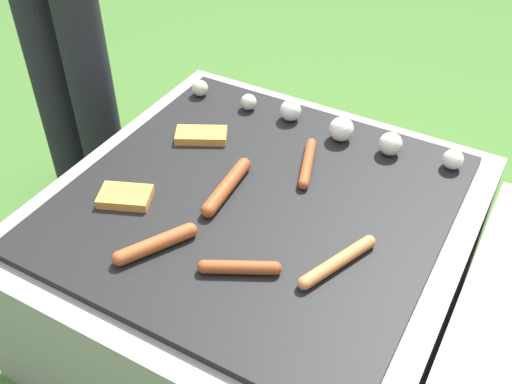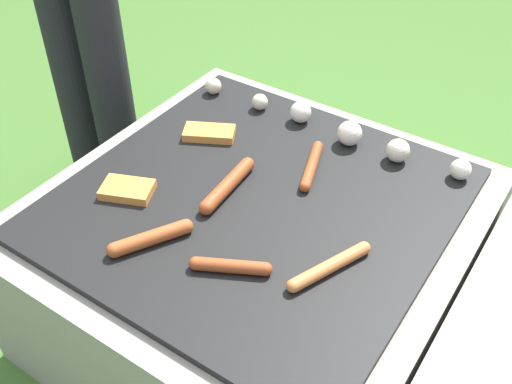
# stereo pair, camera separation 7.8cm
# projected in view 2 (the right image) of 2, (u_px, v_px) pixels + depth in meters

# --- Properties ---
(ground_plane) EXTENTS (14.00, 14.00, 0.00)m
(ground_plane) POSITION_uv_depth(u_px,v_px,m) (256.00, 317.00, 1.53)
(ground_plane) COLOR #3D6628
(grill) EXTENTS (0.87, 0.87, 0.40)m
(grill) POSITION_uv_depth(u_px,v_px,m) (256.00, 264.00, 1.40)
(grill) COLOR gray
(grill) RESTS_ON ground_plane
(sausage_front_left) EXTENTS (0.09, 0.18, 0.03)m
(sausage_front_left) POSITION_uv_depth(u_px,v_px,m) (330.00, 266.00, 1.11)
(sausage_front_left) COLOR #C6753D
(sausage_front_left) RESTS_ON grill
(sausage_front_center) EXTENTS (0.07, 0.17, 0.02)m
(sausage_front_center) POSITION_uv_depth(u_px,v_px,m) (312.00, 166.00, 1.34)
(sausage_front_center) COLOR #93421E
(sausage_front_center) RESTS_ON grill
(sausage_mid_right) EXTENTS (0.10, 0.16, 0.03)m
(sausage_mid_right) POSITION_uv_depth(u_px,v_px,m) (151.00, 238.00, 1.16)
(sausage_mid_right) COLOR #A34C23
(sausage_mid_right) RESTS_ON grill
(sausage_front_right) EXTENTS (0.04, 0.20, 0.03)m
(sausage_front_right) POSITION_uv_depth(u_px,v_px,m) (228.00, 185.00, 1.28)
(sausage_front_right) COLOR #93421E
(sausage_front_right) RESTS_ON grill
(sausage_back_right) EXTENTS (0.14, 0.09, 0.03)m
(sausage_back_right) POSITION_uv_depth(u_px,v_px,m) (230.00, 266.00, 1.11)
(sausage_back_right) COLOR #93421E
(sausage_back_right) RESTS_ON grill
(bread_slice_left) EXTENTS (0.14, 0.11, 0.02)m
(bread_slice_left) POSITION_uv_depth(u_px,v_px,m) (209.00, 133.00, 1.44)
(bread_slice_left) COLOR #D18438
(bread_slice_left) RESTS_ON grill
(bread_slice_center) EXTENTS (0.13, 0.11, 0.02)m
(bread_slice_center) POSITION_uv_depth(u_px,v_px,m) (127.00, 190.00, 1.28)
(bread_slice_center) COLOR #D18438
(bread_slice_center) RESTS_ON grill
(mushroom_row) EXTENTS (0.71, 0.07, 0.06)m
(mushroom_row) POSITION_uv_depth(u_px,v_px,m) (338.00, 128.00, 1.43)
(mushroom_row) COLOR beige
(mushroom_row) RESTS_ON grill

